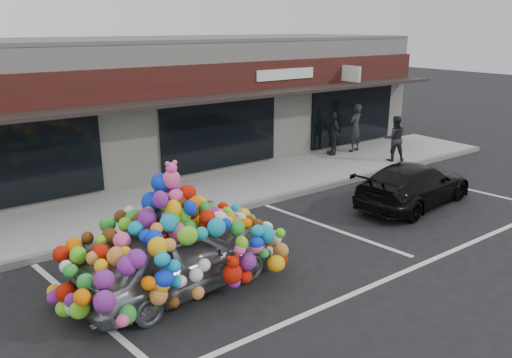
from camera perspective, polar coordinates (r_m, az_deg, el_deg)
ground at (r=10.52m, az=-1.86°, el=-9.44°), size 90.00×90.00×0.00m
shop_building at (r=17.26m, az=-18.05°, el=7.84°), size 24.00×7.20×4.31m
sidewalk at (r=13.73m, az=-11.31°, el=-2.92°), size 26.00×3.00×0.15m
kerb at (r=12.46m, az=-8.37°, el=-4.87°), size 26.00×0.18×0.16m
parking_stripe_left at (r=9.51m, az=-19.22°, el=-13.56°), size 0.73×4.37×0.01m
parking_stripe_mid at (r=12.29m, az=8.51°, el=-5.55°), size 0.73×4.37×0.01m
parking_stripe_right at (r=16.35m, az=22.21°, el=-0.89°), size 0.73×4.37×0.01m
lane_line at (r=10.25m, az=15.16°, el=-10.82°), size 14.00×0.12×0.01m
toy_car at (r=9.27m, az=-9.05°, el=-7.99°), size 2.78×4.25×2.37m
black_sedan at (r=14.18m, az=17.61°, el=-0.58°), size 2.12×4.20×1.17m
pedestrian_a at (r=19.07m, az=11.24°, el=5.76°), size 0.73×0.55×1.79m
pedestrian_b at (r=18.05m, az=15.55°, el=4.49°), size 0.98×0.94×1.59m
pedestrian_c at (r=18.48m, az=8.80°, el=5.16°), size 0.99×0.69×1.56m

